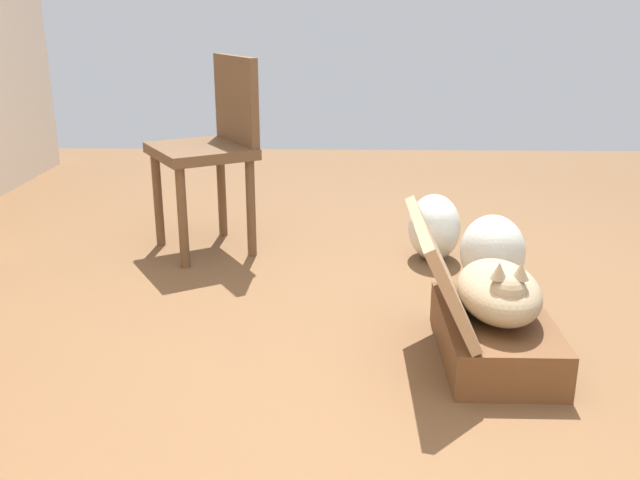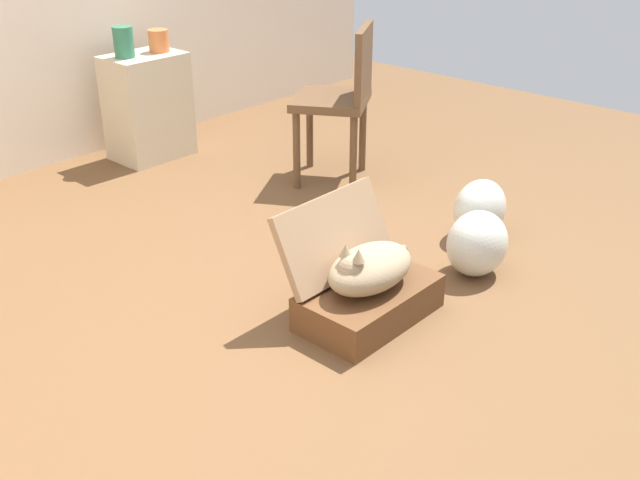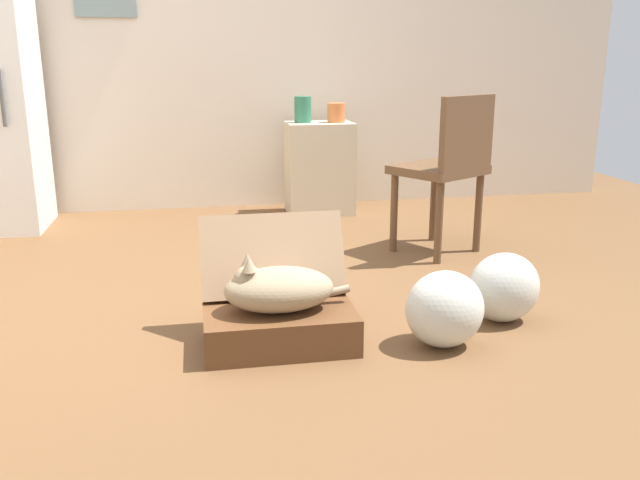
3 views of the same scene
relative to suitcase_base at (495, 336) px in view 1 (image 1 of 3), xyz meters
The scene contains 7 objects.
ground_plane 0.52m from the suitcase_base, 99.80° to the left, with size 7.68×7.68×0.00m, color brown.
suitcase_base is the anchor object (origin of this frame).
suitcase_lid 0.32m from the suitcase_base, 90.00° to the left, with size 0.61×0.36×0.04m, color #9B7756.
cat 0.17m from the suitcase_base, behind, with size 0.52×0.27×0.24m.
plastic_bag_white 0.67m from the suitcase_base, 10.44° to the right, with size 0.32×0.27×0.32m, color silver.
plastic_bag_clear 1.02m from the suitcase_base, ahead, with size 0.32×0.25×0.31m, color silver.
chair 1.68m from the suitcase_base, 45.18° to the left, with size 0.62×0.61×0.94m.
Camera 1 is at (-2.10, 0.03, 1.14)m, focal length 39.29 mm.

